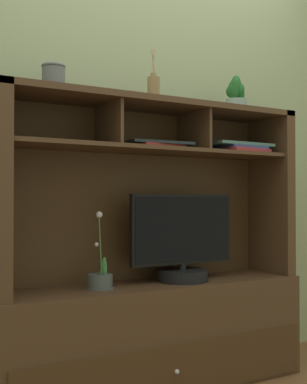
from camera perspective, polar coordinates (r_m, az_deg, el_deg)
back_wall at (r=2.83m, az=-2.37°, el=8.28°), size 6.00×0.02×2.80m
media_console at (r=2.65m, az=-0.09°, el=-11.97°), size 1.63×0.43×1.45m
tv_monitor at (r=2.66m, az=3.27°, el=-6.01°), size 0.60×0.27×0.45m
potted_orchid at (r=2.46m, az=-5.96°, el=-9.67°), size 0.13×0.13×0.37m
magazine_stack_left at (r=2.61m, az=0.54°, el=5.26°), size 0.35×0.19×0.03m
magazine_stack_centre at (r=2.88m, az=9.59°, el=4.85°), size 0.37×0.24×0.05m
diffuser_bottle at (r=2.66m, az=-0.05°, el=11.43°), size 0.06×0.06×0.27m
potted_succulent at (r=2.95m, az=9.18°, el=10.62°), size 0.13×0.13×0.20m
ceramic_vase at (r=2.44m, az=-11.09°, el=12.42°), size 0.11×0.11×0.12m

